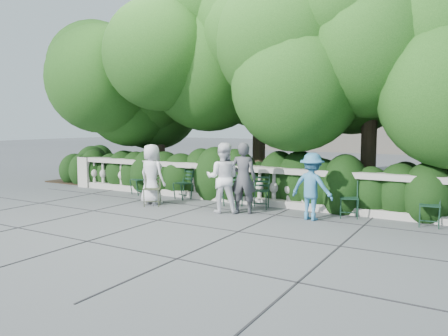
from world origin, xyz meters
The scene contains 15 objects.
ground centered at (0.00, 0.00, 0.00)m, with size 90.00×90.00×0.00m, color #4A4D51.
balustrade centered at (0.00, 1.80, 0.49)m, with size 12.00×0.44×1.00m.
shrub_hedge centered at (0.00, 3.00, 0.00)m, with size 15.00×2.60×1.70m, color black, non-canonical shape.
tree_canopy centered at (0.69, 3.19, 3.96)m, with size 15.04×6.52×6.78m.
chair_a centered at (-3.24, 1.30, 0.00)m, with size 0.44×0.48×0.84m, color black, non-canonical shape.
chair_b centered at (-1.66, 1.33, 0.00)m, with size 0.44×0.48×0.84m, color black, non-canonical shape.
chair_c centered at (0.88, 1.21, 0.00)m, with size 0.44×0.48×0.84m, color black, non-canonical shape.
chair_d centered at (0.11, 1.10, 0.00)m, with size 0.44×0.48×0.84m, color black, non-canonical shape.
chair_e centered at (3.07, 1.24, 0.00)m, with size 0.44×0.48×0.84m, color black, non-canonical shape.
chair_f centered at (4.69, 1.20, 0.00)m, with size 0.44×0.48×0.84m, color black, non-canonical shape.
chair_weathered centered at (-1.60, 0.10, 0.00)m, with size 0.44×0.48×0.84m, color black, non-canonical shape.
person_businessman centered at (-1.86, 0.44, 0.79)m, with size 0.77×0.50×1.57m, color silver.
person_woman_grey centered at (0.75, 0.61, 0.84)m, with size 0.61×0.40×1.68m, color #3E3F43.
person_casual_man centered at (0.29, 0.46, 0.83)m, with size 0.81×0.63×1.66m, color white.
person_older_blue centered at (2.37, 0.77, 0.74)m, with size 0.95×0.55×1.47m, color teal.
Camera 1 is at (5.51, -8.34, 2.12)m, focal length 35.00 mm.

